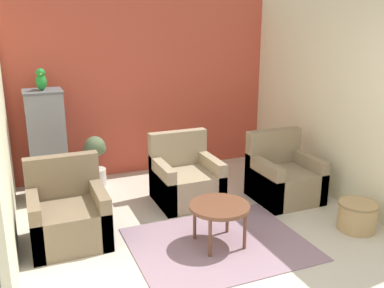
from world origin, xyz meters
TOP-DOWN VIEW (x-y plane):
  - wall_back_accent at (0.00, 3.69)m, footprint 4.08×0.06m
  - wall_left at (-2.01, 1.83)m, footprint 0.06×3.66m
  - wall_right at (2.01, 1.83)m, footprint 0.06×3.66m
  - area_rug at (0.00, 1.08)m, footprint 1.82×1.47m
  - coffee_table at (0.00, 1.08)m, footprint 0.64×0.64m
  - armchair_left at (-1.45, 1.78)m, footprint 0.79×0.78m
  - armchair_right at (1.33, 1.87)m, footprint 0.79×0.78m
  - armchair_middle at (0.10, 2.29)m, footprint 0.79×0.78m
  - birdcage at (-1.52, 3.15)m, footprint 0.57×0.57m
  - parrot at (-1.52, 3.15)m, footprint 0.13×0.24m
  - potted_plant at (-0.88, 3.30)m, footprint 0.32×0.29m
  - wicker_basket at (1.60, 0.79)m, footprint 0.44×0.44m

SIDE VIEW (x-z plane):
  - area_rug at x=0.00m, z-range 0.00..0.01m
  - wicker_basket at x=1.60m, z-range 0.01..0.34m
  - armchair_left at x=-1.45m, z-range -0.16..0.73m
  - armchair_right at x=1.33m, z-range -0.16..0.73m
  - armchair_middle at x=0.10m, z-range -0.16..0.73m
  - coffee_table at x=0.00m, z-range 0.18..0.64m
  - potted_plant at x=-0.88m, z-range 0.05..0.78m
  - birdcage at x=-1.52m, z-range -0.02..1.43m
  - wall_back_accent at x=0.00m, z-range 0.00..2.62m
  - wall_left at x=-2.01m, z-range 0.00..2.62m
  - wall_right at x=2.01m, z-range 0.00..2.62m
  - parrot at x=-1.52m, z-range 1.43..1.71m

